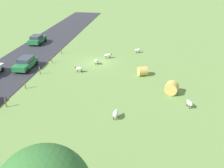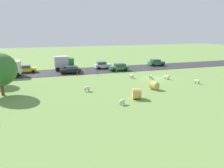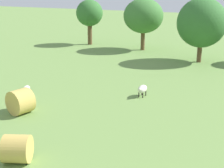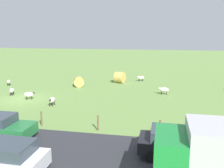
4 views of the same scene
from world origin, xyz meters
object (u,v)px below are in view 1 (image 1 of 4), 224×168
(sheep_2, at_px, (138,50))
(hay_bale_0, at_px, (171,88))
(sheep_1, at_px, (190,103))
(sheep_3, at_px, (108,55))
(sheep_5, at_px, (96,61))
(car_5, at_px, (26,63))
(hay_bale_1, at_px, (142,71))
(sheep_0, at_px, (116,114))
(car_3, at_px, (37,39))
(sheep_4, at_px, (79,69))

(sheep_2, bearing_deg, hay_bale_0, 108.70)
(sheep_1, height_order, sheep_3, sheep_3)
(sheep_5, height_order, hay_bale_0, hay_bale_0)
(sheep_1, distance_m, hay_bale_0, 3.20)
(hay_bale_0, distance_m, car_5, 20.43)
(hay_bale_1, bearing_deg, sheep_2, -82.90)
(sheep_1, xyz_separation_m, hay_bale_1, (5.20, -7.31, 0.12))
(sheep_0, height_order, sheep_5, sheep_0)
(sheep_3, bearing_deg, sheep_5, 64.94)
(sheep_5, height_order, car_5, car_5)
(sheep_0, bearing_deg, car_5, -35.37)
(sheep_0, height_order, sheep_2, sheep_0)
(sheep_3, distance_m, hay_bale_1, 8.03)
(car_3, bearing_deg, sheep_0, 129.53)
(car_5, bearing_deg, sheep_1, 162.04)
(sheep_0, bearing_deg, hay_bale_1, -101.37)
(sheep_4, xyz_separation_m, sheep_5, (-1.71, -3.26, -0.04))
(sheep_1, distance_m, sheep_4, 15.51)
(sheep_1, height_order, hay_bale_1, hay_bale_1)
(car_3, bearing_deg, sheep_4, 134.59)
(sheep_5, bearing_deg, sheep_2, -133.55)
(sheep_4, height_order, hay_bale_0, hay_bale_0)
(sheep_5, bearing_deg, sheep_0, 109.81)
(sheep_2, xyz_separation_m, car_5, (15.35, 9.34, 0.39))
(sheep_1, distance_m, sheep_2, 17.54)
(sheep_2, height_order, car_5, car_5)
(sheep_3, distance_m, car_3, 15.29)
(hay_bale_0, xyz_separation_m, car_5, (19.97, -4.33, 0.14))
(hay_bale_1, bearing_deg, sheep_4, 2.18)
(sheep_1, xyz_separation_m, car_3, (25.14, -18.43, 0.40))
(sheep_4, bearing_deg, hay_bale_0, 160.58)
(sheep_1, height_order, sheep_2, sheep_1)
(car_3, bearing_deg, sheep_1, 143.74)
(car_5, bearing_deg, hay_bale_1, -179.01)
(sheep_1, height_order, car_3, car_3)
(hay_bale_1, bearing_deg, hay_bale_0, 127.18)
(sheep_2, bearing_deg, hay_bale_1, 97.10)
(sheep_3, relative_size, hay_bale_1, 1.04)
(sheep_2, height_order, hay_bale_0, hay_bale_0)
(car_5, bearing_deg, sheep_0, 144.63)
(sheep_3, relative_size, car_3, 0.32)
(sheep_3, bearing_deg, sheep_0, 102.33)
(sheep_4, height_order, hay_bale_1, hay_bale_1)
(car_5, bearing_deg, sheep_3, -151.04)
(sheep_3, height_order, hay_bale_0, hay_bale_0)
(sheep_3, distance_m, sheep_4, 6.74)
(sheep_5, xyz_separation_m, car_5, (9.53, 3.22, 0.38))
(sheep_2, bearing_deg, car_3, -6.29)
(sheep_2, relative_size, car_3, 0.29)
(sheep_2, distance_m, hay_bale_0, 14.43)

